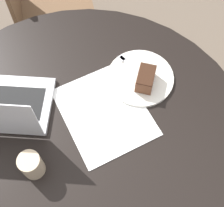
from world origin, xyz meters
TOP-DOWN VIEW (x-y plane):
  - ground_plane at (0.00, 0.00)m, footprint 12.00×12.00m
  - dining_table at (0.00, 0.00)m, footprint 1.22×1.22m
  - chair at (-0.74, 0.57)m, footprint 0.59×0.59m
  - paper_document at (0.00, 0.14)m, footprint 0.43×0.41m
  - plate at (0.03, 0.33)m, footprint 0.25×0.25m
  - cake_slice at (0.06, 0.32)m, footprint 0.09×0.11m
  - fork at (-0.02, 0.35)m, footprint 0.17×0.05m
  - coffee_glass at (-0.07, -0.16)m, footprint 0.07×0.07m
  - laptop at (-0.29, -0.06)m, footprint 0.38×0.36m

SIDE VIEW (x-z plane):
  - ground_plane at x=0.00m, z-range 0.00..0.00m
  - chair at x=-0.74m, z-range 0.01..0.97m
  - dining_table at x=0.00m, z-range 0.24..1.01m
  - paper_document at x=0.00m, z-range 0.77..0.77m
  - plate at x=0.03m, z-range 0.77..0.78m
  - fork at x=-0.02m, z-range 0.78..0.79m
  - laptop at x=-0.29m, z-range 0.70..0.93m
  - cake_slice at x=0.06m, z-range 0.78..0.84m
  - coffee_glass at x=-0.07m, z-range 0.77..0.87m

